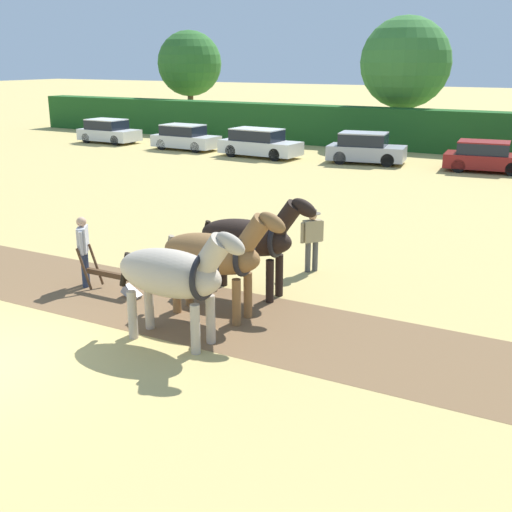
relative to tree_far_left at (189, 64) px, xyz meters
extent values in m
cube|color=brown|center=(18.30, -31.15, -4.77)|extent=(24.18, 3.40, 0.01)
cube|color=#1E511E|center=(19.46, -4.28, -3.58)|extent=(58.50, 1.56, 2.38)
cylinder|color=brown|center=(0.00, 0.00, -3.04)|extent=(0.44, 0.44, 3.46)
sphere|color=#2D6628|center=(0.00, 0.00, 0.02)|extent=(4.81, 4.81, 4.81)
cylinder|color=brown|center=(17.11, -1.86, -3.06)|extent=(0.44, 0.44, 3.41)
sphere|color=#387533|center=(17.11, -1.86, 0.14)|extent=(5.47, 5.47, 5.47)
ellipsoid|color=#B2A38E|center=(21.94, -32.56, -3.41)|extent=(2.22, 0.98, 0.90)
cylinder|color=#B2A38E|center=(22.66, -32.29, -4.29)|extent=(0.18, 0.18, 0.96)
cylinder|color=#B2A38E|center=(22.66, -32.81, -4.29)|extent=(0.18, 0.18, 0.96)
cylinder|color=#B2A38E|center=(21.22, -32.31, -4.29)|extent=(0.18, 0.18, 0.96)
cylinder|color=#B2A38E|center=(21.23, -32.83, -4.29)|extent=(0.18, 0.18, 0.96)
cylinder|color=#B2A38E|center=(22.88, -32.54, -2.93)|extent=(0.79, 0.44, 0.86)
ellipsoid|color=#B2A38E|center=(23.27, -32.54, -2.66)|extent=(0.68, 0.27, 0.54)
cube|color=black|center=(23.05, -32.54, -2.74)|extent=(0.40, 0.09, 0.53)
cylinder|color=black|center=(20.89, -32.57, -3.50)|extent=(0.30, 0.12, 0.71)
torus|color=black|center=(22.72, -32.55, -3.34)|extent=(0.12, 0.92, 0.91)
ellipsoid|color=brown|center=(21.92, -31.10, -3.42)|extent=(2.25, 0.89, 0.82)
cylinder|color=brown|center=(22.65, -30.85, -4.28)|extent=(0.18, 0.18, 0.98)
cylinder|color=brown|center=(22.65, -31.33, -4.28)|extent=(0.18, 0.18, 0.98)
cylinder|color=brown|center=(21.19, -30.87, -4.28)|extent=(0.18, 0.18, 0.98)
cylinder|color=brown|center=(21.20, -31.35, -4.28)|extent=(0.18, 0.18, 0.98)
cylinder|color=brown|center=(22.88, -31.09, -2.92)|extent=(0.82, 0.40, 0.93)
ellipsoid|color=brown|center=(23.32, -31.08, -2.60)|extent=(0.68, 0.27, 0.54)
cube|color=gray|center=(23.07, -31.09, -2.74)|extent=(0.45, 0.09, 0.60)
cylinder|color=gray|center=(20.86, -31.12, -3.51)|extent=(0.30, 0.12, 0.71)
torus|color=black|center=(22.71, -31.09, -3.36)|extent=(0.12, 0.84, 0.84)
ellipsoid|color=black|center=(21.90, -29.64, -3.43)|extent=(2.27, 0.88, 0.80)
cylinder|color=black|center=(22.63, -29.40, -4.28)|extent=(0.18, 0.18, 0.98)
cylinder|color=black|center=(22.64, -29.87, -4.28)|extent=(0.18, 0.18, 0.98)
cylinder|color=black|center=(21.16, -29.42, -4.28)|extent=(0.18, 0.18, 0.98)
cylinder|color=black|center=(21.17, -29.89, -4.28)|extent=(0.18, 0.18, 0.98)
cylinder|color=black|center=(22.86, -29.63, -2.92)|extent=(0.82, 0.39, 0.94)
ellipsoid|color=black|center=(23.31, -29.63, -2.60)|extent=(0.68, 0.27, 0.54)
cube|color=black|center=(23.06, -29.63, -2.75)|extent=(0.45, 0.09, 0.61)
cylinder|color=black|center=(20.83, -29.66, -3.52)|extent=(0.30, 0.12, 0.71)
torus|color=black|center=(22.69, -29.63, -3.37)|extent=(0.12, 0.83, 0.83)
cube|color=#4C331E|center=(19.22, -31.14, -4.32)|extent=(1.39, 0.12, 0.12)
cube|color=#939399|center=(19.78, -31.13, -4.67)|extent=(0.48, 0.21, 0.39)
cylinder|color=#4C331E|center=(18.59, -30.95, -4.22)|extent=(0.40, 0.07, 0.96)
cylinder|color=#4C331E|center=(18.60, -31.35, -4.22)|extent=(0.40, 0.07, 0.96)
cylinder|color=#28334C|center=(18.26, -30.94, -4.35)|extent=(0.14, 0.14, 0.84)
cylinder|color=#28334C|center=(18.38, -31.12, -4.35)|extent=(0.14, 0.14, 0.84)
cube|color=#B7B7BC|center=(18.32, -31.03, -3.63)|extent=(0.44, 0.52, 0.60)
sphere|color=tan|center=(18.32, -31.03, -3.21)|extent=(0.23, 0.23, 0.23)
cylinder|color=#B7B7BC|center=(18.16, -30.79, -3.65)|extent=(0.09, 0.09, 0.56)
cylinder|color=#B7B7BC|center=(18.49, -31.27, -3.65)|extent=(0.09, 0.09, 0.56)
cylinder|color=#4C4C4C|center=(22.62, -27.37, -4.38)|extent=(0.14, 0.14, 0.78)
cylinder|color=#4C4C4C|center=(22.49, -27.53, -4.38)|extent=(0.14, 0.14, 0.78)
cube|color=tan|center=(22.55, -27.45, -3.71)|extent=(0.44, 0.48, 0.55)
sphere|color=tan|center=(22.55, -27.45, -3.33)|extent=(0.21, 0.21, 0.21)
cylinder|color=tan|center=(22.73, -27.24, -3.74)|extent=(0.09, 0.09, 0.52)
cylinder|color=tan|center=(22.38, -27.66, -3.74)|extent=(0.09, 0.09, 0.52)
cylinder|color=#665B4C|center=(22.55, -27.45, -3.26)|extent=(0.40, 0.40, 0.02)
cylinder|color=#665B4C|center=(22.55, -27.45, -3.21)|extent=(0.20, 0.20, 0.10)
cube|color=silver|center=(0.67, -10.12, -4.26)|extent=(3.92, 1.90, 0.68)
cube|color=black|center=(0.48, -10.12, -3.63)|extent=(2.36, 1.69, 0.57)
cube|color=silver|center=(0.48, -10.12, -3.32)|extent=(2.36, 1.69, 0.06)
cylinder|color=black|center=(1.89, -9.34, -4.46)|extent=(0.63, 0.23, 0.63)
cylinder|color=black|center=(1.86, -10.95, -4.46)|extent=(0.63, 0.23, 0.63)
cylinder|color=black|center=(-0.52, -9.29, -4.46)|extent=(0.63, 0.23, 0.63)
cylinder|color=black|center=(-0.55, -10.91, -4.46)|extent=(0.63, 0.23, 0.63)
cube|color=silver|center=(6.80, -10.43, -4.26)|extent=(3.99, 1.80, 0.67)
cube|color=black|center=(6.61, -10.42, -3.65)|extent=(2.41, 1.59, 0.55)
cube|color=silver|center=(6.61, -10.42, -3.34)|extent=(2.41, 1.59, 0.06)
cylinder|color=black|center=(8.04, -9.71, -4.46)|extent=(0.63, 0.23, 0.63)
cylinder|color=black|center=(8.01, -11.20, -4.46)|extent=(0.63, 0.23, 0.63)
cylinder|color=black|center=(5.59, -9.65, -4.46)|extent=(0.63, 0.23, 0.63)
cylinder|color=black|center=(5.56, -11.15, -4.46)|extent=(0.63, 0.23, 0.63)
cube|color=silver|center=(12.03, -10.88, -4.23)|extent=(4.55, 2.02, 0.71)
cube|color=black|center=(11.81, -10.87, -3.59)|extent=(2.76, 1.74, 0.58)
cube|color=silver|center=(11.81, -10.87, -3.27)|extent=(2.76, 1.74, 0.06)
cylinder|color=black|center=(13.46, -10.18, -4.44)|extent=(0.67, 0.26, 0.66)
cylinder|color=black|center=(13.37, -11.73, -4.44)|extent=(0.67, 0.26, 0.66)
cylinder|color=black|center=(10.69, -10.03, -4.44)|extent=(0.67, 0.26, 0.66)
cylinder|color=black|center=(10.61, -11.58, -4.44)|extent=(0.67, 0.26, 0.66)
cube|color=#A8A8B2|center=(17.83, -10.16, -4.22)|extent=(4.11, 2.40, 0.72)
cube|color=black|center=(17.64, -10.19, -3.56)|extent=(2.55, 1.98, 0.60)
cube|color=#A8A8B2|center=(17.64, -10.19, -3.23)|extent=(2.55, 1.98, 0.06)
cylinder|color=black|center=(18.89, -9.19, -4.44)|extent=(0.69, 0.33, 0.67)
cylinder|color=black|center=(19.15, -10.75, -4.44)|extent=(0.69, 0.33, 0.67)
cylinder|color=black|center=(16.52, -9.58, -4.44)|extent=(0.69, 0.33, 0.67)
cylinder|color=black|center=(16.78, -11.14, -4.44)|extent=(0.69, 0.33, 0.67)
cube|color=maroon|center=(23.67, -9.75, -4.26)|extent=(4.03, 2.25, 0.66)
cube|color=black|center=(23.48, -9.77, -3.67)|extent=(2.48, 1.90, 0.54)
cube|color=maroon|center=(23.48, -9.77, -3.37)|extent=(2.48, 1.90, 0.06)
cylinder|color=black|center=(22.39, -9.08, -4.45)|extent=(0.66, 0.29, 0.64)
cylinder|color=black|center=(22.57, -10.68, -4.45)|extent=(0.66, 0.29, 0.64)
camera|label=1|loc=(28.82, -41.63, 0.41)|focal=45.00mm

